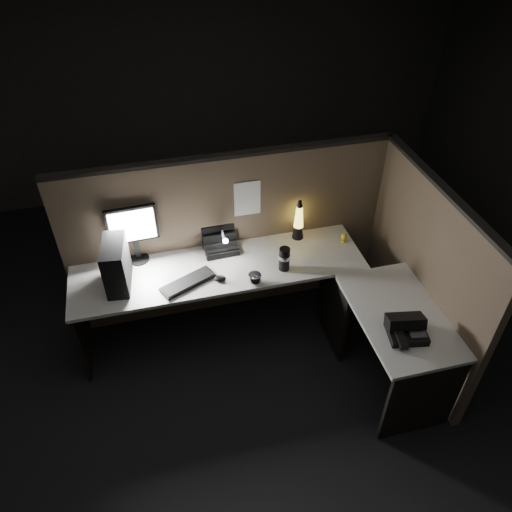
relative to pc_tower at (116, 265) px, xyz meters
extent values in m
plane|color=black|center=(0.91, -0.60, -0.92)|extent=(6.00, 6.00, 0.00)
plane|color=silver|center=(0.91, -0.60, 1.78)|extent=(6.00, 6.00, 0.00)
plane|color=#282623|center=(0.91, 2.40, 0.43)|extent=(6.00, 0.00, 6.00)
cube|color=brown|center=(0.91, 0.33, -0.17)|extent=(2.66, 0.06, 1.50)
cube|color=brown|center=(2.24, -0.50, -0.17)|extent=(0.06, 1.66, 1.50)
cube|color=#B4B1AA|center=(0.76, 0.00, -0.20)|extent=(2.30, 0.60, 0.03)
cube|color=#B4B1AA|center=(1.91, -0.80, -0.20)|extent=(0.60, 1.00, 0.03)
cube|color=black|center=(-0.37, 0.00, -0.57)|extent=(0.03, 0.55, 0.70)
cube|color=black|center=(1.91, -1.28, -0.57)|extent=(0.55, 0.03, 0.70)
cube|color=black|center=(1.63, -0.30, -0.57)|extent=(0.03, 0.55, 0.70)
cube|color=black|center=(0.00, 0.00, 0.00)|extent=(0.20, 0.37, 0.38)
cylinder|color=black|center=(0.15, 0.25, -0.18)|extent=(0.16, 0.16, 0.01)
cube|color=black|center=(0.15, 0.27, -0.08)|extent=(0.05, 0.04, 0.18)
cube|color=black|center=(0.15, 0.27, 0.15)|extent=(0.38, 0.05, 0.31)
cube|color=white|center=(0.15, 0.25, 0.15)|extent=(0.34, 0.02, 0.26)
cube|color=black|center=(0.49, -0.12, -0.18)|extent=(0.45, 0.30, 0.02)
ellipsoid|color=black|center=(0.74, -0.15, -0.17)|extent=(0.10, 0.08, 0.04)
cube|color=white|center=(0.83, 0.20, -0.17)|extent=(0.04, 0.05, 0.03)
cylinder|color=white|center=(0.83, 0.20, -0.07)|extent=(0.01, 0.01, 0.17)
cylinder|color=white|center=(0.83, 0.14, 0.01)|extent=(0.01, 0.12, 0.01)
sphere|color=white|center=(0.83, 0.07, 0.01)|extent=(0.04, 0.04, 0.04)
cube|color=black|center=(0.81, 0.22, -0.16)|extent=(0.28, 0.25, 0.05)
cube|color=black|center=(0.81, 0.18, -0.12)|extent=(0.27, 0.03, 0.10)
cube|color=black|center=(0.81, 0.30, -0.07)|extent=(0.27, 0.03, 0.18)
cone|color=black|center=(1.47, 0.22, -0.13)|extent=(0.10, 0.10, 0.12)
cone|color=#FFE543|center=(1.47, 0.22, 0.03)|extent=(0.08, 0.08, 0.20)
sphere|color=brown|center=(1.47, 0.22, -0.04)|extent=(0.04, 0.04, 0.04)
sphere|color=brown|center=(1.47, 0.22, 0.03)|extent=(0.03, 0.03, 0.03)
cone|color=black|center=(1.47, 0.22, 0.15)|extent=(0.05, 0.05, 0.05)
cylinder|color=black|center=(1.25, -0.14, -0.09)|extent=(0.09, 0.09, 0.20)
imported|color=silver|center=(0.98, -0.24, -0.14)|extent=(0.13, 0.13, 0.09)
sphere|color=gold|center=(1.83, 0.07, -0.14)|extent=(0.06, 0.06, 0.06)
cube|color=white|center=(1.06, 0.30, 0.22)|extent=(0.21, 0.00, 0.30)
cube|color=black|center=(1.85, -0.99, -0.16)|extent=(0.29, 0.26, 0.05)
cube|color=black|center=(1.85, -0.95, -0.09)|extent=(0.27, 0.19, 0.12)
cube|color=black|center=(1.78, -1.04, -0.13)|extent=(0.09, 0.19, 0.04)
cube|color=#3F3F42|center=(1.91, -1.02, -0.13)|extent=(0.13, 0.13, 0.00)
camera|label=1|loc=(0.32, -2.92, 2.39)|focal=35.00mm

